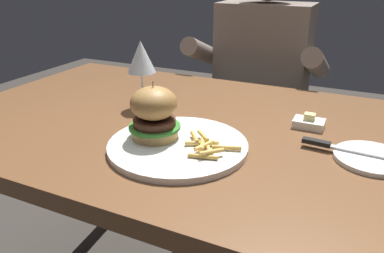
# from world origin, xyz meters

# --- Properties ---
(dining_table) EXTENTS (1.36, 0.80, 0.74)m
(dining_table) POSITION_xyz_m (0.00, 0.00, 0.65)
(dining_table) COLOR brown
(dining_table) RESTS_ON ground
(main_plate) EXTENTS (0.31, 0.31, 0.01)m
(main_plate) POSITION_xyz_m (0.01, -0.15, 0.75)
(main_plate) COLOR white
(main_plate) RESTS_ON dining_table
(burger_sandwich) EXTENTS (0.12, 0.12, 0.13)m
(burger_sandwich) POSITION_xyz_m (-0.05, -0.14, 0.81)
(burger_sandwich) COLOR tan
(burger_sandwich) RESTS_ON main_plate
(fries_pile) EXTENTS (0.13, 0.11, 0.02)m
(fries_pile) POSITION_xyz_m (0.08, -0.15, 0.76)
(fries_pile) COLOR gold
(fries_pile) RESTS_ON main_plate
(wine_glass) EXTENTS (0.08, 0.08, 0.19)m
(wine_glass) POSITION_xyz_m (-0.19, 0.04, 0.88)
(wine_glass) COLOR silver
(wine_glass) RESTS_ON dining_table
(bread_plate) EXTENTS (0.15, 0.15, 0.01)m
(bread_plate) POSITION_xyz_m (0.40, -0.03, 0.74)
(bread_plate) COLOR white
(bread_plate) RESTS_ON dining_table
(table_knife) EXTENTS (0.23, 0.03, 0.01)m
(table_knife) POSITION_xyz_m (0.35, -0.03, 0.75)
(table_knife) COLOR silver
(table_knife) RESTS_ON bread_plate
(butter_dish) EXTENTS (0.07, 0.05, 0.04)m
(butter_dish) POSITION_xyz_m (0.25, 0.09, 0.75)
(butter_dish) COLOR white
(butter_dish) RESTS_ON dining_table
(diner_person) EXTENTS (0.51, 0.36, 1.18)m
(diner_person) POSITION_xyz_m (-0.02, 0.68, 0.56)
(diner_person) COLOR #282833
(diner_person) RESTS_ON ground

